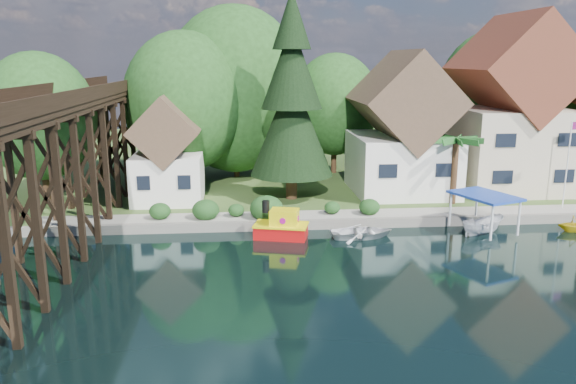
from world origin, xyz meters
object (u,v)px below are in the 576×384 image
conifer (292,101)px  boat_white_a (362,231)px  shed (167,157)px  boat_canopy (483,217)px  tugboat (282,227)px  flagpole (570,155)px  trestle_bridge (55,159)px  house_center (511,116)px  boat_yellow (575,223)px  palm_tree (456,142)px  house_left (402,134)px

conifer → boat_white_a: (3.64, -8.34, -7.41)m
shed → boat_canopy: size_ratio=1.65×
tugboat → boat_white_a: (4.99, -0.31, -0.31)m
shed → tugboat: (7.81, -8.13, -3.11)m
conifer → boat_canopy: (11.36, -8.38, -6.71)m
shed → flagpole: 28.58m
trestle_bridge → boat_canopy: 25.89m
shed → boat_canopy: shed is taller
house_center → conifer: size_ratio=0.91×
shed → boat_white_a: size_ratio=2.02×
tugboat → boat_yellow: 18.86m
boat_canopy → boat_yellow: size_ratio=2.17×
trestle_bridge → shed: size_ratio=5.63×
shed → boat_yellow: shed is taller
palm_tree → boat_white_a: palm_tree is taller
conifer → boat_canopy: 15.64m
house_left → house_center: house_center is taller
house_left → palm_tree: house_left is taller
boat_white_a → boat_yellow: size_ratio=1.78×
conifer → house_center: bearing=6.7°
house_center → palm_tree: (-6.22, -4.62, -1.40)m
house_center → flagpole: bearing=-79.4°
house_center → shed: (-27.00, -2.00, -2.59)m
palm_tree → house_center: bearing=36.6°
trestle_bridge → boat_white_a: (17.80, 0.89, -4.95)m
shed → boat_yellow: 28.17m
palm_tree → boat_canopy: bearing=-92.5°
boat_yellow → conifer: bearing=68.2°
trestle_bridge → house_left: size_ratio=4.01×
house_left → flagpole: (10.22, -6.04, -0.85)m
house_center → palm_tree: bearing=-143.4°
shed → boat_white_a: shed is taller
trestle_bridge → tugboat: trestle_bridge is taller
trestle_bridge → tugboat: 13.68m
trestle_bridge → boat_white_a: 18.50m
house_center → boat_white_a: 18.62m
trestle_bridge → palm_tree: 26.64m
conifer → boat_canopy: conifer is taller
trestle_bridge → house_center: house_center is taller
flagpole → shed: bearing=170.9°
conifer → flagpole: size_ratio=2.46×
boat_white_a → boat_canopy: (7.73, -0.05, 0.71)m
flagpole → tugboat: bearing=-170.0°
trestle_bridge → conifer: bearing=33.1°
boat_canopy → palm_tree: bearing=87.5°
tugboat → boat_white_a: bearing=-3.6°
shed → tugboat: size_ratio=2.16×
house_center → boat_white_a: size_ratio=3.57×
shed → tugboat: shed is taller
boat_white_a → boat_yellow: (13.86, -0.05, 0.17)m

